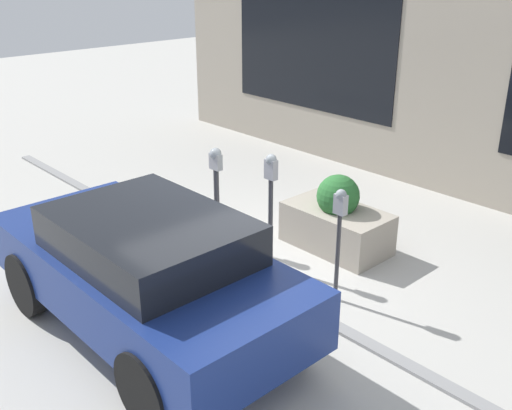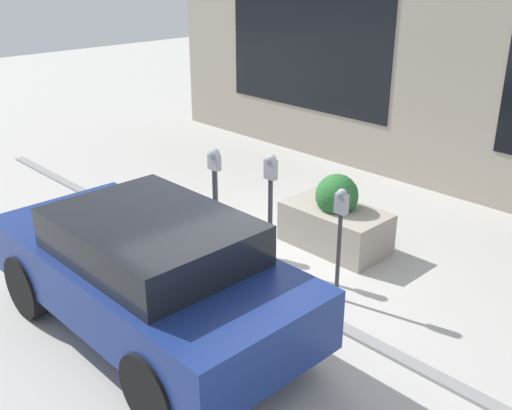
{
  "view_description": "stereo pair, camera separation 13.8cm",
  "coord_description": "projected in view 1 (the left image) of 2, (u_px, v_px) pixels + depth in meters",
  "views": [
    {
      "loc": [
        -5.04,
        4.56,
        3.84
      ],
      "look_at": [
        0.0,
        -0.11,
        0.97
      ],
      "focal_mm": 42.0,
      "sensor_mm": 36.0,
      "label": 1
    },
    {
      "loc": [
        -4.94,
        4.66,
        3.84
      ],
      "look_at": [
        0.0,
        -0.11,
        0.97
      ],
      "focal_mm": 42.0,
      "sensor_mm": 36.0,
      "label": 2
    }
  ],
  "objects": [
    {
      "name": "parking_meter_middle",
      "position": [
        216.0,
        179.0,
        8.3
      ],
      "size": [
        0.19,
        0.16,
        1.42
      ],
      "color": "#38383D",
      "rests_on": "ground_plane"
    },
    {
      "name": "parking_meter_second",
      "position": [
        271.0,
        190.0,
        7.59
      ],
      "size": [
        0.17,
        0.14,
        1.56
      ],
      "color": "#38383D",
      "rests_on": "ground_plane"
    },
    {
      "name": "building_facade",
      "position": [
        451.0,
        81.0,
        9.81
      ],
      "size": [
        13.5,
        0.17,
        3.85
      ],
      "color": "#9E9384",
      "rests_on": "ground_plane"
    },
    {
      "name": "planter_box",
      "position": [
        337.0,
        221.0,
        8.36
      ],
      "size": [
        1.47,
        0.82,
        1.08
      ],
      "color": "#A39989",
      "rests_on": "ground_plane"
    },
    {
      "name": "parked_car_front",
      "position": [
        145.0,
        269.0,
        6.32
      ],
      "size": [
        3.97,
        1.8,
        1.43
      ],
      "rotation": [
        0.0,
        0.0,
        -0.0
      ],
      "color": "navy",
      "rests_on": "ground_plane"
    },
    {
      "name": "ground_plane",
      "position": [
        250.0,
        276.0,
        7.75
      ],
      "size": [
        40.0,
        40.0,
        0.0
      ],
      "primitive_type": "plane",
      "color": "beige"
    },
    {
      "name": "curb_strip",
      "position": [
        245.0,
        277.0,
        7.69
      ],
      "size": [
        13.5,
        0.16,
        0.04
      ],
      "color": "gray",
      "rests_on": "ground_plane"
    },
    {
      "name": "parking_meter_nearest",
      "position": [
        339.0,
        222.0,
        6.83
      ],
      "size": [
        0.15,
        0.12,
        1.42
      ],
      "color": "#38383D",
      "rests_on": "ground_plane"
    }
  ]
}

